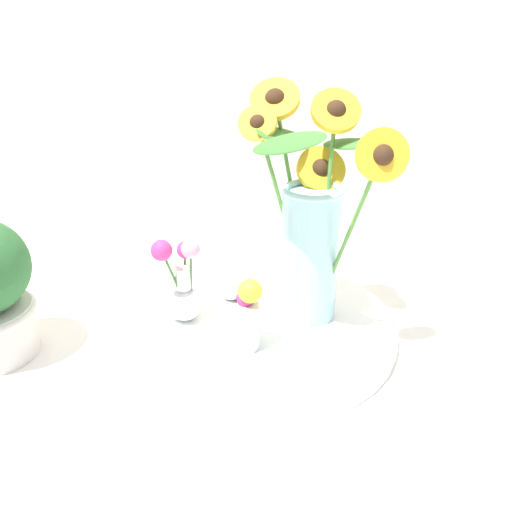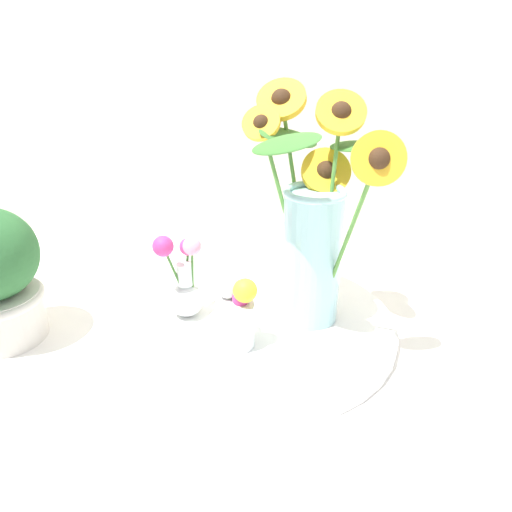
{
  "view_description": "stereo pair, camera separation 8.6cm",
  "coord_description": "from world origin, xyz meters",
  "px_view_note": "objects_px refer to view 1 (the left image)",
  "views": [
    {
      "loc": [
        -0.03,
        -0.73,
        0.53
      ],
      "look_at": [
        -0.02,
        0.05,
        0.15
      ],
      "focal_mm": 35.0,
      "sensor_mm": 36.0,
      "label": 1
    },
    {
      "loc": [
        0.05,
        -0.73,
        0.53
      ],
      "look_at": [
        -0.02,
        0.05,
        0.15
      ],
      "focal_mm": 35.0,
      "sensor_mm": 36.0,
      "label": 2
    }
  ],
  "objects_px": {
    "mason_jar_sunflowers": "(310,228)",
    "vase_bulb_right": "(182,286)",
    "serving_tray": "(256,325)",
    "vase_small_center": "(241,315)"
  },
  "relations": [
    {
      "from": "mason_jar_sunflowers",
      "to": "serving_tray",
      "type": "bearing_deg",
      "value": -163.59
    },
    {
      "from": "vase_bulb_right",
      "to": "serving_tray",
      "type": "bearing_deg",
      "value": -2.45
    },
    {
      "from": "mason_jar_sunflowers",
      "to": "vase_bulb_right",
      "type": "bearing_deg",
      "value": -174.35
    },
    {
      "from": "serving_tray",
      "to": "mason_jar_sunflowers",
      "type": "xyz_separation_m",
      "value": [
        0.1,
        0.03,
        0.19
      ]
    },
    {
      "from": "vase_small_center",
      "to": "mason_jar_sunflowers",
      "type": "bearing_deg",
      "value": 40.22
    },
    {
      "from": "mason_jar_sunflowers",
      "to": "vase_bulb_right",
      "type": "distance_m",
      "value": 0.25
    },
    {
      "from": "serving_tray",
      "to": "vase_small_center",
      "type": "bearing_deg",
      "value": -109.38
    },
    {
      "from": "mason_jar_sunflowers",
      "to": "vase_bulb_right",
      "type": "relative_size",
      "value": 2.52
    },
    {
      "from": "serving_tray",
      "to": "mason_jar_sunflowers",
      "type": "relative_size",
      "value": 1.22
    },
    {
      "from": "serving_tray",
      "to": "vase_bulb_right",
      "type": "distance_m",
      "value": 0.16
    }
  ]
}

